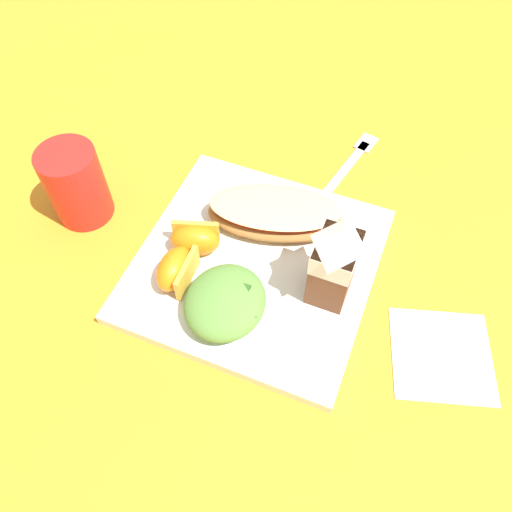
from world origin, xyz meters
The scene contains 10 objects.
ground centered at (0.00, 0.00, 0.00)m, with size 3.00×3.00×0.00m, color orange.
white_plate centered at (0.00, 0.00, 0.01)m, with size 0.28×0.28×0.02m, color white.
cheesy_pizza_bread centered at (-0.06, 0.00, 0.03)m, with size 0.12×0.18×0.04m.
green_salad_pile centered at (0.08, -0.01, 0.04)m, with size 0.10×0.09×0.04m.
milk_carton centered at (0.01, 0.09, 0.08)m, with size 0.06×0.05×0.11m.
orange_wedge_front centered at (0.01, -0.07, 0.04)m, with size 0.05×0.07×0.04m.
orange_wedge_middle centered at (0.06, -0.08, 0.04)m, with size 0.06×0.04×0.04m.
paper_napkin centered at (0.03, 0.24, 0.00)m, with size 0.11×0.11×0.00m, color white.
metal_fork centered at (-0.21, 0.06, 0.00)m, with size 0.19×0.06×0.01m.
drinking_red_cup centered at (0.00, -0.25, 0.05)m, with size 0.07×0.07×0.10m, color red.
Camera 1 is at (0.32, 0.13, 0.53)m, focal length 35.87 mm.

